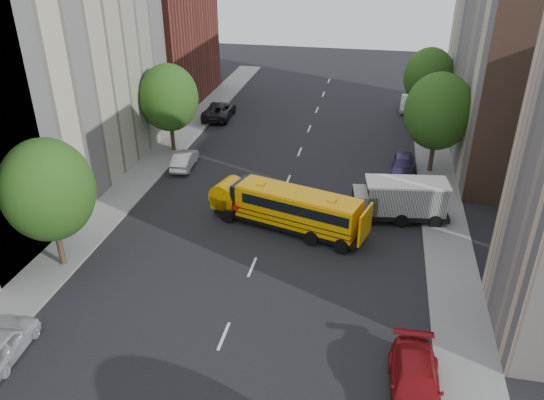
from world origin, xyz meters
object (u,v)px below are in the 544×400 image
(street_tree_5, at_px, (429,77))
(parked_car_3, at_px, (415,385))
(parked_car_2, at_px, (219,110))
(parked_car_5, at_px, (408,103))
(street_tree_4, at_px, (438,112))
(parked_car_0, at_px, (2,345))
(parked_car_1, at_px, (185,160))
(parked_car_4, at_px, (403,165))
(street_tree_1, at_px, (48,190))
(street_tree_2, at_px, (169,98))
(safari_truck, at_px, (399,200))
(school_bus, at_px, (287,206))

(street_tree_5, xyz_separation_m, parked_car_3, (-2.00, -36.03, -3.93))
(street_tree_5, relative_size, parked_car_2, 1.31)
(parked_car_5, bearing_deg, street_tree_4, -80.70)
(parked_car_0, relative_size, parked_car_1, 1.04)
(street_tree_4, xyz_separation_m, parked_car_2, (-20.60, 9.45, -4.28))
(parked_car_3, xyz_separation_m, parked_car_4, (-0.20, 23.18, -0.01))
(street_tree_5, xyz_separation_m, parked_car_4, (-2.20, -12.85, -3.95))
(street_tree_1, bearing_deg, street_tree_2, 90.00)
(street_tree_4, bearing_deg, street_tree_2, 180.00)
(safari_truck, distance_m, parked_car_3, 15.56)
(street_tree_5, distance_m, parked_car_4, 13.62)
(safari_truck, relative_size, parked_car_2, 1.21)
(parked_car_0, bearing_deg, parked_car_5, -118.89)
(street_tree_4, distance_m, safari_truck, 9.58)
(parked_car_2, bearing_deg, parked_car_0, 86.96)
(street_tree_4, distance_m, parked_car_4, 4.92)
(street_tree_4, distance_m, parked_car_2, 23.06)
(street_tree_4, distance_m, street_tree_5, 12.01)
(street_tree_1, height_order, street_tree_4, street_tree_4)
(street_tree_2, relative_size, parked_car_5, 1.71)
(street_tree_2, xyz_separation_m, parked_car_3, (20.00, -24.03, -4.06))
(parked_car_4, bearing_deg, school_bus, -124.08)
(street_tree_2, height_order, school_bus, street_tree_2)
(street_tree_1, height_order, safari_truck, street_tree_1)
(parked_car_5, bearing_deg, parked_car_1, -129.62)
(safari_truck, relative_size, parked_car_1, 1.68)
(safari_truck, xyz_separation_m, parked_car_2, (-17.95, 17.94, -0.72))
(street_tree_2, distance_m, parked_car_0, 25.75)
(street_tree_2, distance_m, parked_car_4, 20.23)
(parked_car_3, bearing_deg, street_tree_1, 161.77)
(street_tree_5, distance_m, parked_car_1, 25.26)
(parked_car_4, xyz_separation_m, parked_car_5, (0.80, 16.80, -0.01))
(street_tree_4, relative_size, parked_car_2, 1.41)
(safari_truck, height_order, parked_car_5, safari_truck)
(street_tree_2, relative_size, street_tree_5, 1.03)
(parked_car_5, bearing_deg, parked_car_3, -86.57)
(school_bus, xyz_separation_m, parked_car_5, (8.43, 27.03, -0.85))
(street_tree_5, bearing_deg, parked_car_4, -99.72)
(street_tree_2, bearing_deg, parked_car_3, -50.22)
(street_tree_2, xyz_separation_m, parked_car_1, (2.20, -3.16, -4.15))
(parked_car_3, bearing_deg, parked_car_0, -177.31)
(street_tree_1, relative_size, parked_car_3, 1.49)
(school_bus, distance_m, parked_car_5, 28.33)
(safari_truck, distance_m, parked_car_4, 7.70)
(street_tree_2, relative_size, safari_truck, 1.11)
(street_tree_4, xyz_separation_m, parked_car_5, (-1.40, 15.96, -4.33))
(parked_car_0, relative_size, parked_car_5, 0.95)
(street_tree_4, bearing_deg, parked_car_3, -94.76)
(parked_car_3, bearing_deg, parked_car_5, 87.68)
(parked_car_4, bearing_deg, street_tree_4, 23.69)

